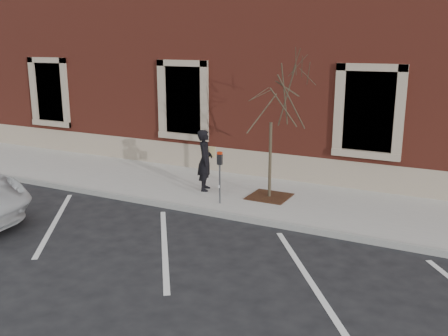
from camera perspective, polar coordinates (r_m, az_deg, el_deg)
The scene contains 9 objects.
ground at distance 12.70m, azimuth -1.25°, elevation -5.41°, with size 120.00×120.00×0.00m, color #28282B.
sidewalk_near at distance 14.16m, azimuth 2.14°, elevation -3.00°, with size 40.00×3.50×0.15m, color #BCB8B1.
curb_near at distance 12.64m, azimuth -1.36°, elevation -5.16°, with size 40.00×0.12×0.15m, color #9E9E99.
parking_stripes at distance 10.95m, azimuth -6.81°, elevation -8.80°, with size 28.00×4.40×0.01m, color silver, non-canonical shape.
building_civic at distance 19.12m, azimuth 10.13°, elevation 13.20°, with size 40.00×8.62×8.00m.
man at distance 14.09m, azimuth -2.19°, elevation 0.90°, with size 0.63×0.42×1.74m, color black.
parking_meter at distance 12.86m, azimuth -0.49°, elevation 0.02°, with size 0.13×0.10×1.38m.
tree_grate at distance 13.70m, azimuth 5.19°, elevation -3.26°, with size 1.07×1.07×0.03m, color #3E2514.
sapling at distance 13.16m, azimuth 5.45°, elevation 7.62°, with size 2.25×2.25×3.74m.
Camera 1 is at (5.73, -10.50, 4.27)m, focal length 40.00 mm.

